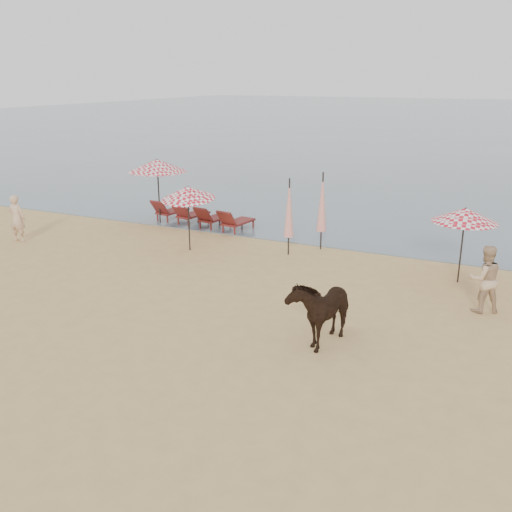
# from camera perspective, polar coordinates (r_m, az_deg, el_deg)

# --- Properties ---
(ground) EXTENTS (120.00, 120.00, 0.00)m
(ground) POSITION_cam_1_polar(r_m,az_deg,el_deg) (11.02, -11.40, -12.64)
(ground) COLOR tan
(ground) RESTS_ON ground
(sea) EXTENTS (160.00, 140.00, 0.06)m
(sea) POSITION_cam_1_polar(r_m,az_deg,el_deg) (87.91, 21.83, 12.76)
(sea) COLOR #51606B
(sea) RESTS_ON ground
(lounger_cluster_left) EXTENTS (4.04, 2.17, 0.61)m
(lounger_cluster_left) POSITION_cam_1_polar(r_m,az_deg,el_deg) (21.84, -5.57, 4.08)
(lounger_cluster_left) COLOR maroon
(lounger_cluster_left) RESTS_ON ground
(umbrella_open_left_a) EXTENTS (2.20, 2.20, 2.50)m
(umbrella_open_left_a) POSITION_cam_1_polar(r_m,az_deg,el_deg) (22.16, -9.84, 8.91)
(umbrella_open_left_a) COLOR black
(umbrella_open_left_a) RESTS_ON ground
(umbrella_open_left_b) EXTENTS (1.74, 1.77, 2.22)m
(umbrella_open_left_b) POSITION_cam_1_polar(r_m,az_deg,el_deg) (18.48, -6.83, 6.31)
(umbrella_open_left_b) COLOR black
(umbrella_open_left_b) RESTS_ON ground
(umbrella_open_right) EXTENTS (1.74, 1.74, 2.13)m
(umbrella_open_right) POSITION_cam_1_polar(r_m,az_deg,el_deg) (16.34, 20.18, 3.85)
(umbrella_open_right) COLOR black
(umbrella_open_right) RESTS_ON ground
(umbrella_closed_left) EXTENTS (0.30, 0.30, 2.47)m
(umbrella_closed_left) POSITION_cam_1_polar(r_m,az_deg,el_deg) (17.95, 3.32, 4.78)
(umbrella_closed_left) COLOR black
(umbrella_closed_left) RESTS_ON ground
(umbrella_closed_right) EXTENTS (0.31, 0.31, 2.57)m
(umbrella_closed_right) POSITION_cam_1_polar(r_m,az_deg,el_deg) (18.64, 6.63, 5.35)
(umbrella_closed_right) COLOR black
(umbrella_closed_right) RESTS_ON ground
(cow) EXTENTS (1.09, 1.88, 1.50)m
(cow) POSITION_cam_1_polar(r_m,az_deg,el_deg) (12.29, 6.51, -5.20)
(cow) COLOR black
(cow) RESTS_ON ground
(beachgoer_left) EXTENTS (0.65, 0.47, 1.64)m
(beachgoer_left) POSITION_cam_1_polar(r_m,az_deg,el_deg) (21.26, -22.78, 3.50)
(beachgoer_left) COLOR tan
(beachgoer_left) RESTS_ON ground
(beachgoer_right_a) EXTENTS (1.01, 0.93, 1.67)m
(beachgoer_right_a) POSITION_cam_1_polar(r_m,az_deg,el_deg) (14.73, 21.88, -2.15)
(beachgoer_right_a) COLOR tan
(beachgoer_right_a) RESTS_ON ground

